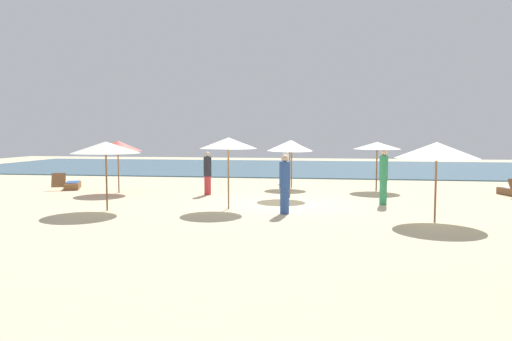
{
  "coord_description": "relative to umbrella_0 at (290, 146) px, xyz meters",
  "views": [
    {
      "loc": [
        1.36,
        -16.51,
        2.48
      ],
      "look_at": [
        -1.17,
        0.65,
        1.1
      ],
      "focal_mm": 33.1,
      "sensor_mm": 36.0,
      "label": 1
    }
  ],
  "objects": [
    {
      "name": "person_0",
      "position": [
        -3.33,
        0.39,
        -1.11
      ],
      "size": [
        0.43,
        0.43,
        1.73
      ],
      "color": "#BF3338",
      "rests_on": "ground_plane"
    },
    {
      "name": "umbrella_1",
      "position": [
        -1.78,
        -2.98,
        0.16
      ],
      "size": [
        1.86,
        1.86,
        2.34
      ],
      "color": "olive",
      "rests_on": "ground_plane"
    },
    {
      "name": "umbrella_6",
      "position": [
        -0.16,
        3.18,
        -0.09
      ],
      "size": [
        1.79,
        1.79,
        2.16
      ],
      "color": "brown",
      "rests_on": "ground_plane"
    },
    {
      "name": "umbrella_0",
      "position": [
        0.0,
        0.0,
        0.0
      ],
      "size": [
        1.75,
        1.75,
        2.2
      ],
      "color": "brown",
      "rests_on": "ground_plane"
    },
    {
      "name": "umbrella_4",
      "position": [
        4.4,
        -4.35,
        0.01
      ],
      "size": [
        2.27,
        2.27,
        2.23
      ],
      "color": "brown",
      "rests_on": "ground_plane"
    },
    {
      "name": "lounger_1",
      "position": [
        -9.84,
        1.46,
        -1.82
      ],
      "size": [
        1.2,
        1.73,
        0.75
      ],
      "color": "brown",
      "rests_on": "ground_plane"
    },
    {
      "name": "person_2",
      "position": [
        -0.59,
        5.57,
        -1.11
      ],
      "size": [
        0.44,
        0.44,
        1.75
      ],
      "color": "#D17299",
      "rests_on": "ground_plane"
    },
    {
      "name": "umbrella_2",
      "position": [
        -5.58,
        -3.85,
        0.03
      ],
      "size": [
        2.16,
        2.16,
        2.21
      ],
      "color": "brown",
      "rests_on": "ground_plane"
    },
    {
      "name": "ocean_water",
      "position": [
        -0.01,
        15.53,
        -1.97
      ],
      "size": [
        48.0,
        16.0,
        0.06
      ],
      "primitive_type": "cube",
      "color": "#3D6075",
      "rests_on": "ground_plane"
    },
    {
      "name": "person_3",
      "position": [
        3.34,
        -1.3,
        -0.99
      ],
      "size": [
        0.4,
        0.4,
        1.93
      ],
      "color": "#338C59",
      "rests_on": "ground_plane"
    },
    {
      "name": "umbrella_3",
      "position": [
        3.53,
        2.78,
        -0.06
      ],
      "size": [
        2.01,
        2.01,
        2.1
      ],
      "color": "brown",
      "rests_on": "ground_plane"
    },
    {
      "name": "person_1",
      "position": [
        0.12,
        -3.65,
        -1.07
      ],
      "size": [
        0.38,
        0.38,
        1.82
      ],
      "color": "#2D4C8C",
      "rests_on": "ground_plane"
    },
    {
      "name": "umbrella_5",
      "position": [
        -7.14,
        0.44,
        -0.05
      ],
      "size": [
        1.96,
        1.96,
        2.17
      ],
      "color": "olive",
      "rests_on": "ground_plane"
    },
    {
      "name": "ground_plane",
      "position": [
        -0.01,
        -1.47,
        -2.0
      ],
      "size": [
        60.0,
        60.0,
        0.0
      ],
      "primitive_type": "plane",
      "color": "beige"
    }
  ]
}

